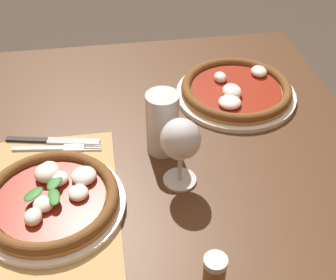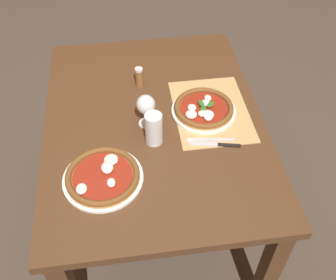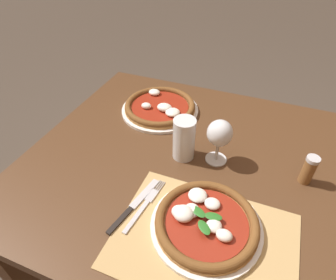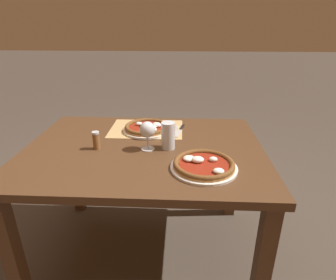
% 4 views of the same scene
% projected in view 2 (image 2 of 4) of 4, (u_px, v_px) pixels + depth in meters
% --- Properties ---
extents(ground_plane, '(24.00, 24.00, 0.00)m').
position_uv_depth(ground_plane, '(157.00, 211.00, 2.27)').
color(ground_plane, '#473D33').
extents(dining_table, '(1.28, 0.96, 0.74)m').
position_uv_depth(dining_table, '(154.00, 135.00, 1.81)').
color(dining_table, '#4C301C').
rests_on(dining_table, ground).
extents(paper_placemat, '(0.45, 0.33, 0.00)m').
position_uv_depth(paper_placemat, '(211.00, 111.00, 1.77)').
color(paper_placemat, tan).
rests_on(paper_placemat, dining_table).
extents(pizza_near, '(0.29, 0.29, 0.05)m').
position_uv_depth(pizza_near, '(204.00, 109.00, 1.74)').
color(pizza_near, white).
rests_on(pizza_near, paper_placemat).
extents(pizza_far, '(0.31, 0.31, 0.05)m').
position_uv_depth(pizza_far, '(103.00, 176.00, 1.49)').
color(pizza_far, white).
rests_on(pizza_far, dining_table).
extents(wine_glass, '(0.08, 0.08, 0.16)m').
position_uv_depth(wine_glass, '(146.00, 106.00, 1.64)').
color(wine_glass, silver).
rests_on(wine_glass, dining_table).
extents(pint_glass, '(0.07, 0.07, 0.15)m').
position_uv_depth(pint_glass, '(154.00, 129.00, 1.59)').
color(pint_glass, silver).
rests_on(pint_glass, dining_table).
extents(fork, '(0.04, 0.20, 0.00)m').
position_uv_depth(fork, '(210.00, 140.00, 1.64)').
color(fork, '#B7B7BC').
rests_on(fork, paper_placemat).
extents(knife, '(0.06, 0.21, 0.01)m').
position_uv_depth(knife, '(214.00, 144.00, 1.62)').
color(knife, black).
rests_on(knife, paper_placemat).
extents(pepper_shaker, '(0.04, 0.04, 0.10)m').
position_uv_depth(pepper_shaker, '(139.00, 77.00, 1.86)').
color(pepper_shaker, brown).
rests_on(pepper_shaker, dining_table).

